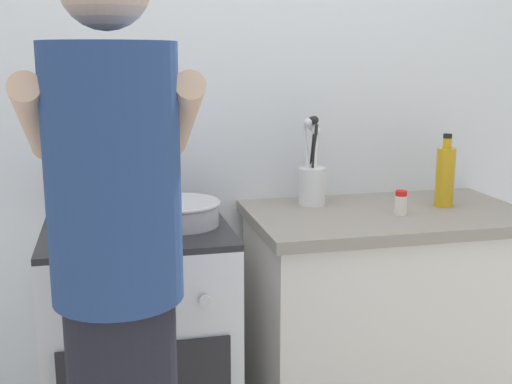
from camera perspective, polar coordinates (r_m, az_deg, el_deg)
The scene contains 9 objects.
back_wall at distance 2.52m, azimuth 1.36°, elevation 7.50°, with size 3.20×0.10×2.50m.
countertop at distance 2.51m, azimuth 11.26°, elevation -11.62°, with size 1.00×0.60×0.90m.
stove_range at distance 2.31m, azimuth -10.16°, elevation -13.81°, with size 0.60×0.62×0.90m.
pot at distance 2.19m, azimuth -14.38°, elevation -1.42°, with size 0.28×0.21×0.11m.
mixing_bowl at distance 2.13m, azimuth -6.86°, elevation -1.75°, with size 0.28×0.28×0.08m.
utensil_crock at distance 2.40m, azimuth 5.00°, elevation 1.23°, with size 0.10×0.10×0.33m.
spice_bottle at distance 2.31m, azimuth 12.73°, elevation -0.96°, with size 0.04×0.04×0.09m.
oil_bottle at distance 2.47m, azimuth 16.44°, elevation 1.40°, with size 0.07×0.07×0.27m.
person at distance 1.56m, azimuth -11.98°, elevation -10.41°, with size 0.41×0.50×1.70m.
Camera 1 is at (-0.43, -1.93, 1.45)m, focal length 45.08 mm.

